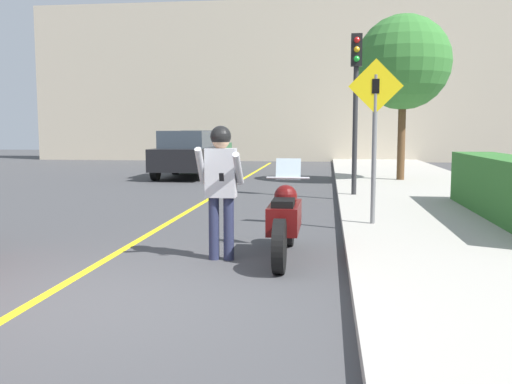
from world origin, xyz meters
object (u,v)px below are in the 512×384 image
traffic_light (356,84)px  parked_car_green (205,149)px  motorcycle (285,220)px  crossing_sign (375,125)px  street_tree (403,63)px  person_biker (221,178)px  parked_car_black (188,154)px

traffic_light → parked_car_green: (-6.22, 11.38, -1.96)m
motorcycle → crossing_sign: 2.85m
motorcycle → street_tree: street_tree is taller
crossing_sign → parked_car_green: (-6.35, 15.71, -0.95)m
person_biker → traffic_light: traffic_light is taller
parked_car_black → traffic_light: bearing=-46.5°
motorcycle → parked_car_black: size_ratio=0.56×
motorcycle → person_biker: 1.04m
parked_car_black → street_tree: bearing=-12.2°
crossing_sign → person_biker: bearing=-132.4°
motorcycle → parked_car_black: parked_car_black is taller
parked_car_green → motorcycle: bearing=-74.3°
motorcycle → street_tree: (2.86, 10.85, 3.27)m
crossing_sign → parked_car_black: 11.82m
person_biker → crossing_sign: crossing_sign is taller
traffic_light → parked_car_black: traffic_light is taller
motorcycle → person_biker: size_ratio=1.31×
traffic_light → parked_car_green: traffic_light is taller
person_biker → motorcycle: bearing=14.8°
motorcycle → person_biker: person_biker is taller
motorcycle → crossing_sign: crossing_sign is taller
street_tree → parked_car_green: bearing=138.3°
parked_car_black → motorcycle: bearing=-70.4°
parked_car_green → crossing_sign: bearing=-68.0°
motorcycle → crossing_sign: bearing=58.2°
person_biker → crossing_sign: bearing=47.6°
person_biker → parked_car_green: 18.57m
street_tree → crossing_sign: bearing=-99.9°
crossing_sign → parked_car_green: crossing_sign is taller
person_biker → parked_car_green: person_biker is taller
person_biker → street_tree: size_ratio=0.35×
person_biker → parked_car_black: 13.15m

